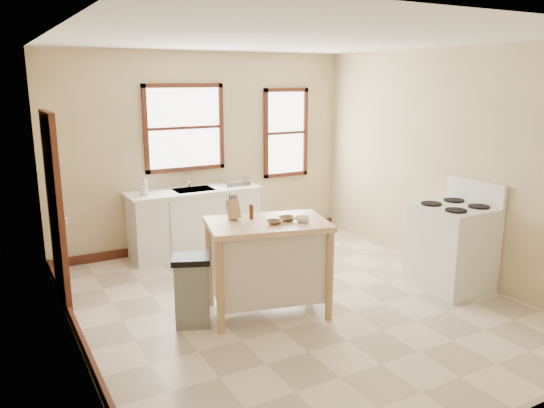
{
  "coord_description": "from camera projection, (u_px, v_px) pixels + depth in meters",
  "views": [
    {
      "loc": [
        -2.86,
        -4.64,
        2.42
      ],
      "look_at": [
        -0.05,
        0.4,
        1.05
      ],
      "focal_mm": 35.0,
      "sensor_mm": 36.0,
      "label": 1
    }
  ],
  "objects": [
    {
      "name": "gas_stove",
      "position": [
        452.0,
        236.0,
        6.19
      ],
      "size": [
        0.79,
        0.81,
        1.26
      ],
      "primitive_type": null,
      "color": "white",
      "rests_on": "ground"
    },
    {
      "name": "ceiling",
      "position": [
        296.0,
        39.0,
        5.21
      ],
      "size": [
        5.0,
        5.0,
        0.0
      ],
      "primitive_type": "plane",
      "rotation": [
        3.14,
        0.0,
        0.0
      ],
      "color": "white",
      "rests_on": "ground"
    },
    {
      "name": "knife_block",
      "position": [
        233.0,
        210.0,
        5.47
      ],
      "size": [
        0.12,
        0.12,
        0.2
      ],
      "primitive_type": null,
      "rotation": [
        0.0,
        0.0,
        0.18
      ],
      "color": "tan",
      "rests_on": "kitchen_island"
    },
    {
      "name": "wall_right",
      "position": [
        449.0,
        163.0,
        6.6
      ],
      "size": [
        0.04,
        5.0,
        2.8
      ],
      "primitive_type": "cube",
      "color": "beige",
      "rests_on": "ground"
    },
    {
      "name": "soap_bottle_a",
      "position": [
        144.0,
        185.0,
        6.99
      ],
      "size": [
        0.12,
        0.12,
        0.26
      ],
      "primitive_type": "imported",
      "rotation": [
        0.0,
        0.0,
        0.19
      ],
      "color": "#B2B2B2",
      "rests_on": "sink_counter"
    },
    {
      "name": "pepper_grinder",
      "position": [
        251.0,
        212.0,
        5.5
      ],
      "size": [
        0.04,
        0.04,
        0.15
      ],
      "primitive_type": "cylinder",
      "rotation": [
        0.0,
        0.0,
        0.0
      ],
      "color": "#482013",
      "rests_on": "kitchen_island"
    },
    {
      "name": "sink_counter",
      "position": [
        195.0,
        221.0,
        7.48
      ],
      "size": [
        1.86,
        0.62,
        0.92
      ],
      "primitive_type": null,
      "color": "white",
      "rests_on": "ground"
    },
    {
      "name": "kitchen_island",
      "position": [
        268.0,
        268.0,
        5.53
      ],
      "size": [
        1.37,
        1.05,
        1.0
      ],
      "primitive_type": null,
      "rotation": [
        0.0,
        0.0,
        -0.25
      ],
      "color": "#DBAC81",
      "rests_on": "ground"
    },
    {
      "name": "bowl_c",
      "position": [
        302.0,
        219.0,
        5.4
      ],
      "size": [
        0.18,
        0.18,
        0.05
      ],
      "primitive_type": "imported",
      "rotation": [
        0.0,
        0.0,
        0.17
      ],
      "color": "white",
      "rests_on": "kitchen_island"
    },
    {
      "name": "window_side",
      "position": [
        286.0,
        133.0,
        8.23
      ],
      "size": [
        0.77,
        0.06,
        1.37
      ],
      "primitive_type": null,
      "color": "#3E1F10",
      "rests_on": "wall_back"
    },
    {
      "name": "bowl_b",
      "position": [
        287.0,
        219.0,
        5.44
      ],
      "size": [
        0.18,
        0.18,
        0.04
      ],
      "primitive_type": "imported",
      "rotation": [
        0.0,
        0.0,
        -0.03
      ],
      "color": "brown",
      "rests_on": "kitchen_island"
    },
    {
      "name": "floor",
      "position": [
        294.0,
        303.0,
        5.86
      ],
      "size": [
        5.0,
        5.0,
        0.0
      ],
      "primitive_type": "plane",
      "color": "beige",
      "rests_on": "ground"
    },
    {
      "name": "bowl_a",
      "position": [
        274.0,
        222.0,
        5.32
      ],
      "size": [
        0.18,
        0.18,
        0.04
      ],
      "primitive_type": "imported",
      "rotation": [
        0.0,
        0.0,
        0.16
      ],
      "color": "brown",
      "rests_on": "kitchen_island"
    },
    {
      "name": "baseboard_left",
      "position": [
        84.0,
        346.0,
        4.79
      ],
      "size": [
        0.04,
        5.0,
        0.12
      ],
      "primitive_type": "cube",
      "color": "#3E1F10",
      "rests_on": "ground"
    },
    {
      "name": "wall_back",
      "position": [
        205.0,
        151.0,
        7.66
      ],
      "size": [
        4.5,
        0.04,
        2.8
      ],
      "primitive_type": "cube",
      "color": "beige",
      "rests_on": "ground"
    },
    {
      "name": "baseboard_back",
      "position": [
        208.0,
        240.0,
        7.94
      ],
      "size": [
        4.5,
        0.04,
        0.12
      ],
      "primitive_type": "cube",
      "color": "#3E1F10",
      "rests_on": "ground"
    },
    {
      "name": "soap_bottle_b",
      "position": [
        144.0,
        188.0,
        7.01
      ],
      "size": [
        0.09,
        0.09,
        0.19
      ],
      "primitive_type": "imported",
      "rotation": [
        0.0,
        0.0,
        -0.06
      ],
      "color": "#B2B2B2",
      "rests_on": "sink_counter"
    },
    {
      "name": "window_main",
      "position": [
        184.0,
        128.0,
        7.42
      ],
      "size": [
        1.17,
        0.06,
        1.22
      ],
      "primitive_type": null,
      "color": "#3E1F10",
      "rests_on": "wall_back"
    },
    {
      "name": "dish_rack",
      "position": [
        235.0,
        182.0,
        7.61
      ],
      "size": [
        0.44,
        0.36,
        0.1
      ],
      "primitive_type": null,
      "rotation": [
        0.0,
        0.0,
        0.15
      ],
      "color": "silver",
      "rests_on": "sink_counter"
    },
    {
      "name": "wall_left",
      "position": [
        68.0,
        203.0,
        4.47
      ],
      "size": [
        0.04,
        5.0,
        2.8
      ],
      "primitive_type": "cube",
      "color": "beige",
      "rests_on": "ground"
    },
    {
      "name": "trash_bin",
      "position": [
        192.0,
        291.0,
        5.27
      ],
      "size": [
        0.47,
        0.43,
        0.73
      ],
      "primitive_type": null,
      "rotation": [
        0.0,
        0.0,
        -0.4
      ],
      "color": "slate",
      "rests_on": "ground"
    },
    {
      "name": "door_left",
      "position": [
        55.0,
        210.0,
        5.67
      ],
      "size": [
        0.06,
        0.9,
        2.1
      ],
      "primitive_type": "cube",
      "color": "#3E1F10",
      "rests_on": "ground"
    },
    {
      "name": "faucet",
      "position": [
        189.0,
        179.0,
        7.5
      ],
      "size": [
        0.03,
        0.03,
        0.22
      ],
      "primitive_type": "cylinder",
      "color": "silver",
      "rests_on": "sink_counter"
    }
  ]
}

